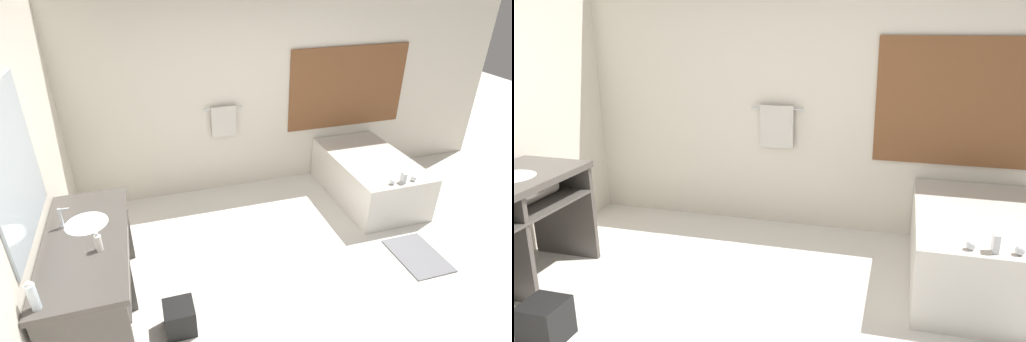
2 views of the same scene
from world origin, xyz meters
The scene contains 3 objects.
wall_back_with_blinds centered at (0.05, 2.23, 1.35)m, with size 7.40×0.13×2.70m.
bathtub centered at (1.45, 1.42, 0.31)m, with size 0.93×1.55×0.69m.
waste_bin centered at (-1.22, -0.06, 0.13)m, with size 0.26×0.26×0.27m.
Camera 2 is at (0.84, -2.31, 1.93)m, focal length 35.00 mm.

